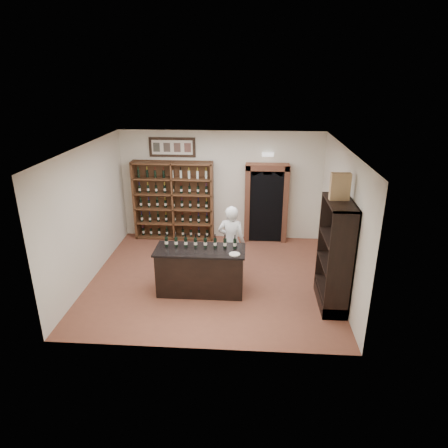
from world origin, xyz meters
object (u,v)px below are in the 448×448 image
at_px(tasting_counter, 200,271).
at_px(side_cabinet, 335,271).
at_px(counter_bottle_0, 166,242).
at_px(shopkeeper, 231,242).
at_px(wine_crate, 340,187).
at_px(wine_shelf, 174,201).

xyz_separation_m(tasting_counter, side_cabinet, (2.72, -0.30, 0.26)).
relative_size(tasting_counter, counter_bottle_0, 6.27).
bearing_deg(counter_bottle_0, side_cabinet, -6.51).
xyz_separation_m(counter_bottle_0, shopkeeper, (1.33, 0.69, -0.26)).
relative_size(tasting_counter, wine_crate, 3.67).
bearing_deg(counter_bottle_0, tasting_counter, -7.37).
bearing_deg(counter_bottle_0, shopkeeper, 27.35).
distance_m(counter_bottle_0, wine_crate, 3.66).
height_order(tasting_counter, shopkeeper, shopkeeper).
relative_size(tasting_counter, shopkeeper, 1.11).
relative_size(counter_bottle_0, wine_crate, 0.59).
bearing_deg(wine_crate, wine_shelf, 139.32).
xyz_separation_m(wine_shelf, counter_bottle_0, (0.38, -2.84, 0.01)).
xyz_separation_m(side_cabinet, shopkeeper, (-2.11, 1.08, 0.09)).
distance_m(wine_shelf, shopkeeper, 2.76).
xyz_separation_m(tasting_counter, counter_bottle_0, (-0.72, 0.09, 0.61)).
bearing_deg(wine_crate, tasting_counter, 174.58).
bearing_deg(tasting_counter, shopkeeper, 51.98).
relative_size(side_cabinet, wine_crate, 4.30).
relative_size(wine_shelf, tasting_counter, 1.17).
relative_size(counter_bottle_0, shopkeeper, 0.18).
bearing_deg(shopkeeper, counter_bottle_0, 36.68).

